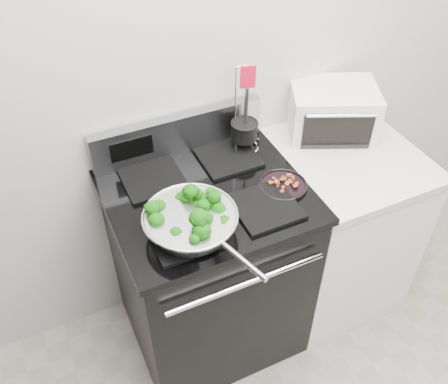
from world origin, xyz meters
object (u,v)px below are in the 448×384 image
utensil_holder (244,135)px  bacon_plate (283,183)px  skillet (191,222)px  toaster_oven (332,110)px  gas_range (209,267)px

utensil_holder → bacon_plate: bearing=-67.0°
bacon_plate → skillet: bearing=-169.9°
bacon_plate → utensil_holder: (-0.03, 0.29, 0.05)m
utensil_holder → toaster_oven: 0.45m
skillet → toaster_oven: bearing=6.0°
gas_range → toaster_oven: size_ratio=2.41×
gas_range → bacon_plate: 0.57m
skillet → bacon_plate: skillet is taller
gas_range → skillet: (-0.14, -0.17, 0.52)m
utensil_holder → skillet: bearing=-120.1°
gas_range → bacon_plate: gas_range is taller
skillet → toaster_oven: (0.85, 0.36, 0.03)m
gas_range → utensil_holder: bearing=36.9°
gas_range → utensil_holder: size_ratio=2.76×
gas_range → utensil_holder: 0.63m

